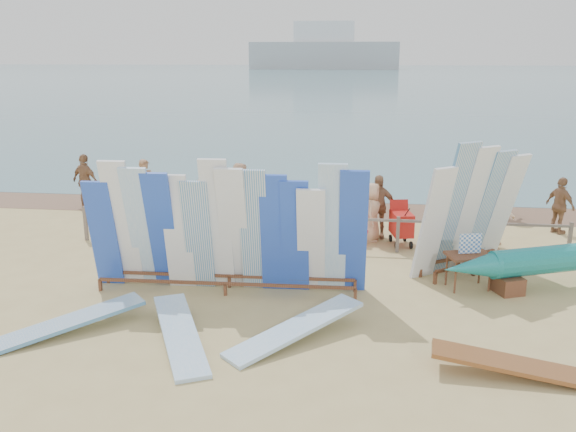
# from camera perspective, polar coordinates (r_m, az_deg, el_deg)

# --- Properties ---
(ground) EXTENTS (160.00, 160.00, 0.00)m
(ground) POSITION_cam_1_polar(r_m,az_deg,el_deg) (12.42, 1.48, -7.36)
(ground) COLOR tan
(ground) RESTS_ON ground
(ocean) EXTENTS (320.00, 240.00, 0.02)m
(ocean) POSITION_cam_1_polar(r_m,az_deg,el_deg) (139.52, 6.90, 12.94)
(ocean) COLOR #456F7B
(ocean) RESTS_ON ground
(wet_sand_strip) EXTENTS (40.00, 2.60, 0.01)m
(wet_sand_strip) POSITION_cam_1_polar(r_m,az_deg,el_deg) (19.26, 3.63, 0.76)
(wet_sand_strip) COLOR brown
(wet_sand_strip) RESTS_ON ground
(distant_ship) EXTENTS (45.00, 8.00, 14.00)m
(distant_ship) POSITION_cam_1_polar(r_m,az_deg,el_deg) (191.89, 3.38, 15.13)
(distant_ship) COLOR #999EA3
(distant_ship) RESTS_ON ocean
(fence) EXTENTS (12.08, 0.08, 0.90)m
(fence) POSITION_cam_1_polar(r_m,az_deg,el_deg) (15.05, 2.64, -0.81)
(fence) COLOR #726256
(fence) RESTS_ON ground
(main_surfboard_rack) EXTENTS (5.64, 0.95, 2.80)m
(main_surfboard_rack) POSITION_cam_1_polar(r_m,az_deg,el_deg) (12.23, -5.80, -1.58)
(main_surfboard_rack) COLOR brown
(main_surfboard_rack) RESTS_ON ground
(side_surfboard_rack) EXTENTS (2.55, 2.12, 3.00)m
(side_surfboard_rack) POSITION_cam_1_polar(r_m,az_deg,el_deg) (13.81, 16.66, 0.21)
(side_surfboard_rack) COLOR brown
(side_surfboard_rack) RESTS_ON ground
(vendor_table) EXTENTS (1.02, 0.84, 1.18)m
(vendor_table) POSITION_cam_1_polar(r_m,az_deg,el_deg) (13.14, 16.49, -4.89)
(vendor_table) COLOR brown
(vendor_table) RESTS_ON ground
(flat_board_c) EXTENTS (2.74, 0.87, 0.36)m
(flat_board_c) POSITION_cam_1_polar(r_m,az_deg,el_deg) (10.12, 21.04, -13.91)
(flat_board_c) COLOR brown
(flat_board_c) RESTS_ON ground
(flat_board_b) EXTENTS (2.27, 2.32, 0.42)m
(flat_board_b) POSITION_cam_1_polar(r_m,az_deg,el_deg) (10.59, 0.69, -11.50)
(flat_board_b) COLOR #8FBDE6
(flat_board_b) RESTS_ON ground
(flat_board_e) EXTENTS (2.38, 2.22, 0.36)m
(flat_board_e) POSITION_cam_1_polar(r_m,az_deg,el_deg) (11.52, -19.89, -10.17)
(flat_board_e) COLOR silver
(flat_board_e) RESTS_ON ground
(flat_board_a) EXTENTS (1.66, 2.67, 0.34)m
(flat_board_a) POSITION_cam_1_polar(r_m,az_deg,el_deg) (10.65, -10.04, -11.58)
(flat_board_a) COLOR #8FBDE6
(flat_board_a) RESTS_ON ground
(beach_chair_left) EXTENTS (0.64, 0.65, 0.82)m
(beach_chair_left) POSITION_cam_1_polar(r_m,az_deg,el_deg) (16.35, 0.90, -0.94)
(beach_chair_left) COLOR red
(beach_chair_left) RESTS_ON ground
(beach_chair_right) EXTENTS (0.61, 0.63, 0.89)m
(beach_chair_right) POSITION_cam_1_polar(r_m,az_deg,el_deg) (15.68, 6.46, -1.66)
(beach_chair_right) COLOR red
(beach_chair_right) RESTS_ON ground
(stroller) EXTENTS (0.71, 0.90, 1.11)m
(stroller) POSITION_cam_1_polar(r_m,az_deg,el_deg) (15.66, 10.54, -1.12)
(stroller) COLOR red
(stroller) RESTS_ON ground
(beachgoer_11) EXTENTS (1.64, 0.85, 1.69)m
(beachgoer_11) POSITION_cam_1_polar(r_m,az_deg,el_deg) (18.40, -6.74, 2.72)
(beachgoer_11) COLOR beige
(beachgoer_11) RESTS_ON ground
(beachgoer_9) EXTENTS (1.12, 0.88, 1.61)m
(beachgoer_9) POSITION_cam_1_polar(r_m,az_deg,el_deg) (18.99, 19.14, 2.24)
(beachgoer_9) COLOR tan
(beachgoer_9) RESTS_ON ground
(beachgoer_2) EXTENTS (0.96, 0.56, 1.88)m
(beachgoer_2) POSITION_cam_1_polar(r_m,az_deg,el_deg) (16.61, -4.65, 1.77)
(beachgoer_2) COLOR beige
(beachgoer_2) RESTS_ON ground
(beachgoer_extra_1) EXTENTS (1.09, 0.77, 1.70)m
(beachgoer_extra_1) POSITION_cam_1_polar(r_m,az_deg,el_deg) (20.12, -18.42, 3.12)
(beachgoer_extra_1) COLOR #8C6042
(beachgoer_extra_1) RESTS_ON ground
(beachgoer_8) EXTENTS (0.67, 0.99, 1.86)m
(beachgoer_8) POSITION_cam_1_polar(r_m,az_deg,el_deg) (16.01, 19.29, 0.42)
(beachgoer_8) COLOR beige
(beachgoer_8) RESTS_ON ground
(beachgoer_10) EXTENTS (0.81, 0.97, 1.54)m
(beachgoer_10) POSITION_cam_1_polar(r_m,az_deg,el_deg) (17.88, 24.12, 0.89)
(beachgoer_10) COLOR #8C6042
(beachgoer_10) RESTS_ON ground
(beachgoer_6) EXTENTS (0.43, 0.78, 1.53)m
(beachgoer_6) POSITION_cam_1_polar(r_m,az_deg,el_deg) (15.82, 7.79, 0.36)
(beachgoer_6) COLOR tan
(beachgoer_6) RESTS_ON ground
(beachgoer_4) EXTENTS (0.99, 0.44, 1.68)m
(beachgoer_4) POSITION_cam_1_polar(r_m,az_deg,el_deg) (16.12, 8.36, 0.89)
(beachgoer_4) COLOR #8C6042
(beachgoer_4) RESTS_ON ground
(beachgoer_1) EXTENTS (0.67, 0.66, 1.67)m
(beachgoer_1) POSITION_cam_1_polar(r_m,az_deg,el_deg) (18.82, -13.13, 2.67)
(beachgoer_1) COLOR #8C6042
(beachgoer_1) RESTS_ON ground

